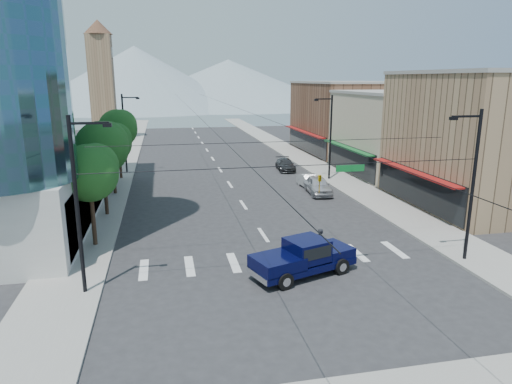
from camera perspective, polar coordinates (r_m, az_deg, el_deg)
ground at (r=26.61m, az=3.75°, el=-9.56°), size 160.00×160.00×0.00m
sidewalk_left at (r=64.60m, az=-16.29°, el=4.01°), size 4.00×120.00×0.15m
sidewalk_right at (r=67.00m, az=4.67°, el=4.86°), size 4.00×120.00×0.15m
shop_near at (r=43.07m, az=26.76°, el=5.66°), size 12.00×14.00×11.00m
shop_mid at (r=54.78m, az=17.65°, el=6.90°), size 12.00×14.00×9.00m
shop_far at (r=69.07m, az=11.22°, el=9.03°), size 12.00×18.00×10.00m
clock_tower at (r=86.08m, az=-18.74°, el=13.26°), size 4.80×4.80×20.40m
mountain_left at (r=173.71m, az=-14.80°, el=13.63°), size 80.00×80.00×22.00m
mountain_right at (r=185.43m, az=-3.45°, el=13.43°), size 90.00×90.00×18.00m
tree_near at (r=30.46m, az=-19.89°, el=2.50°), size 3.65×3.64×6.71m
tree_midnear at (r=37.22m, az=-18.51°, el=5.50°), size 4.09×4.09×7.52m
tree_midfar at (r=44.19m, az=-17.43°, el=6.02°), size 3.65×3.64×6.71m
tree_far at (r=51.05m, az=-16.75°, el=7.73°), size 4.09×4.09×7.52m
signal_rig at (r=24.24m, az=4.99°, el=-0.33°), size 21.80×0.20×9.00m
lamp_pole_nw at (r=53.96m, az=-16.01°, el=7.39°), size 2.00×0.25×9.00m
lamp_pole_ne at (r=48.99m, az=9.17°, el=7.14°), size 2.00×0.25×9.00m
pickup_truck at (r=25.53m, az=5.88°, el=-8.06°), size 6.39×3.96×2.05m
pedestrian at (r=28.05m, az=8.09°, el=-6.37°), size 0.53×0.73×1.86m
parked_car_near at (r=43.49m, az=7.74°, el=0.83°), size 2.31×4.99×1.66m
parked_car_mid at (r=45.87m, az=6.70°, el=1.34°), size 1.68×4.13×1.33m
parked_car_far at (r=54.46m, az=3.70°, el=3.43°), size 2.32×4.87×1.37m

